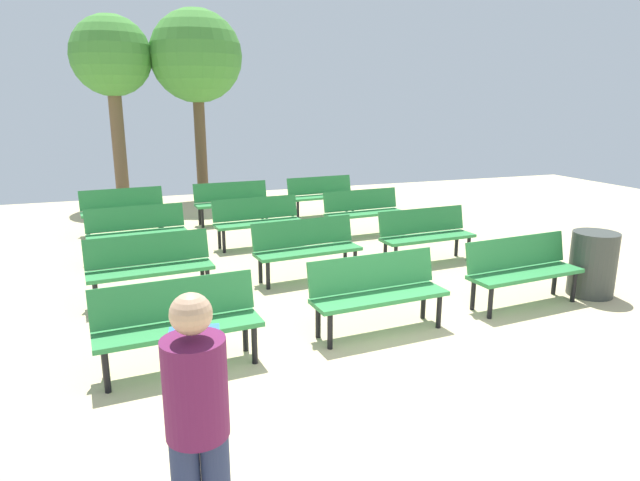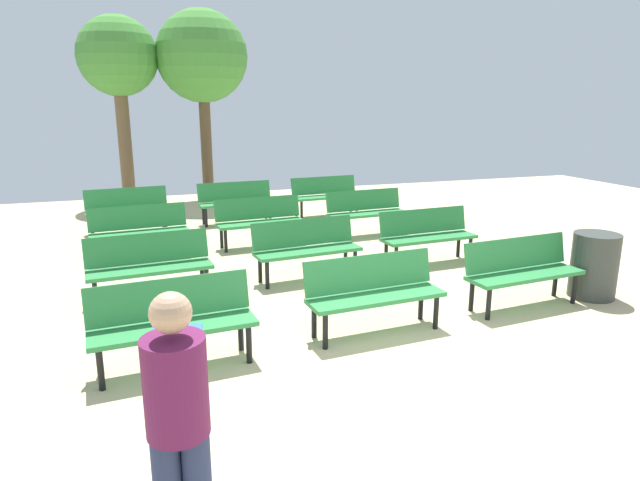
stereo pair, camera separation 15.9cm
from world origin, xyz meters
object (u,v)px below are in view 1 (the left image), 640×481
(bench_r3_c0, at_px, (123,208))
(bench_r0_c0, at_px, (178,319))
(bench_r2_c0, at_px, (137,229))
(bench_r3_c1, at_px, (232,200))
(tree_1, at_px, (196,58))
(bench_r1_c0, at_px, (150,264))
(tree_0, at_px, (111,59))
(trash_bin, at_px, (593,264))
(visitor_with_backpack, at_px, (198,416))
(bench_r1_c2, at_px, (426,232))
(bench_r2_c1, at_px, (258,219))
(bench_r0_c1, at_px, (377,289))
(bench_r1_c1, at_px, (306,245))
(bench_r2_c2, at_px, (363,209))
(bench_r3_c2, at_px, (322,193))
(bench_r0_c2, at_px, (522,267))

(bench_r3_c0, bearing_deg, bench_r0_c0, -91.55)
(bench_r2_c0, relative_size, bench_r3_c1, 1.01)
(bench_r3_c1, bearing_deg, tree_1, 90.05)
(bench_r1_c0, relative_size, bench_r3_c0, 1.00)
(tree_0, relative_size, trash_bin, 5.29)
(bench_r3_c0, xyz_separation_m, tree_0, (0.02, 3.56, 3.07))
(bench_r3_c0, distance_m, visitor_with_backpack, 8.86)
(tree_0, distance_m, visitor_with_backpack, 12.69)
(bench_r1_c2, height_order, bench_r2_c0, same)
(bench_r1_c2, relative_size, bench_r2_c1, 1.00)
(bench_r0_c1, xyz_separation_m, tree_1, (-0.59, 9.64, 3.16))
(bench_r1_c1, xyz_separation_m, tree_1, (-0.45, 7.52, 3.16))
(bench_r1_c2, distance_m, bench_r3_c0, 6.07)
(bench_r1_c1, distance_m, tree_0, 8.60)
(bench_r0_c0, xyz_separation_m, bench_r2_c1, (1.86, 4.38, 0.00))
(bench_r3_c0, bearing_deg, bench_r2_c2, -27.42)
(bench_r3_c2, relative_size, tree_0, 0.35)
(bench_r3_c1, height_order, bench_r3_c2, same)
(bench_r1_c0, height_order, trash_bin, trash_bin)
(bench_r0_c0, height_order, bench_r3_c2, same)
(bench_r2_c0, bearing_deg, trash_bin, -39.58)
(bench_r1_c1, relative_size, bench_r2_c1, 1.01)
(bench_r1_c2, distance_m, bench_r2_c2, 2.13)
(tree_0, bearing_deg, bench_r3_c2, -36.74)
(bench_r1_c0, xyz_separation_m, bench_r3_c0, (-0.28, 4.26, 0.00))
(bench_r0_c2, xyz_separation_m, bench_r3_c0, (-4.80, 6.06, 0.00))
(bench_r0_c0, bearing_deg, bench_r1_c1, 43.12)
(bench_r0_c1, distance_m, bench_r0_c2, 2.14)
(bench_r2_c1, bearing_deg, visitor_with_backpack, -110.28)
(bench_r0_c0, height_order, bench_r2_c2, same)
(bench_r0_c2, relative_size, tree_0, 0.35)
(tree_0, distance_m, tree_1, 2.06)
(bench_r2_c1, relative_size, bench_r2_c2, 1.00)
(bench_r1_c2, height_order, bench_r3_c2, same)
(bench_r2_c0, height_order, bench_r2_c2, same)
(bench_r1_c0, xyz_separation_m, bench_r2_c2, (4.19, 2.46, 0.00))
(bench_r1_c2, xyz_separation_m, bench_r2_c1, (-2.34, 1.97, 0.00))
(tree_0, bearing_deg, bench_r1_c1, -71.86)
(bench_r0_c0, bearing_deg, visitor_with_backpack, -97.07)
(bench_r3_c1, height_order, tree_0, tree_0)
(bench_r3_c2, bearing_deg, trash_bin, -81.04)
(bench_r1_c0, distance_m, bench_r1_c1, 2.25)
(bench_r1_c1, distance_m, bench_r2_c2, 2.99)
(bench_r3_c1, bearing_deg, bench_r1_c0, -116.55)
(bench_r0_c2, bearing_deg, bench_r1_c1, 134.43)
(bench_r1_c0, relative_size, bench_r3_c2, 1.00)
(bench_r0_c1, distance_m, tree_0, 10.56)
(bench_r0_c0, relative_size, bench_r3_c2, 1.00)
(bench_r0_c0, bearing_deg, bench_r3_c2, 55.15)
(bench_r0_c0, xyz_separation_m, tree_0, (-0.41, 9.91, 3.07))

